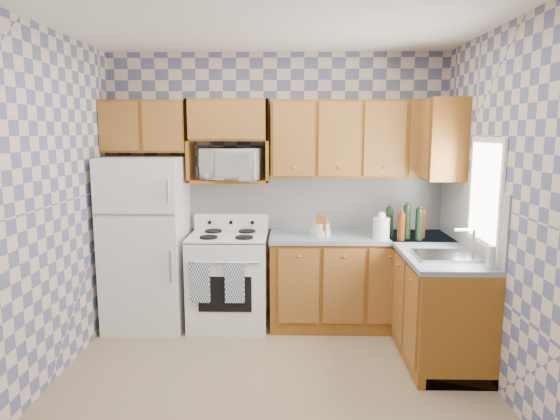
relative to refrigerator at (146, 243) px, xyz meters
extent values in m
plane|color=#877458|center=(1.27, -1.25, -0.84)|extent=(3.40, 3.40, 0.00)
cube|color=slate|center=(1.27, 0.35, 0.51)|extent=(3.40, 0.02, 2.70)
cube|color=slate|center=(2.97, -1.25, 0.51)|extent=(0.02, 3.20, 2.70)
cube|color=white|center=(1.68, 0.34, 0.36)|extent=(2.60, 0.02, 0.56)
cube|color=white|center=(2.96, -0.45, 0.36)|extent=(0.02, 1.60, 0.56)
cube|color=white|center=(0.00, 0.00, 0.00)|extent=(0.75, 0.70, 1.68)
cube|color=white|center=(0.80, 0.03, -0.39)|extent=(0.76, 0.65, 0.90)
cube|color=silver|center=(0.80, 0.03, 0.07)|extent=(0.76, 0.65, 0.02)
cube|color=white|center=(0.80, 0.30, 0.16)|extent=(0.76, 0.08, 0.17)
cube|color=navy|center=(0.58, -0.32, -0.30)|extent=(0.18, 0.02, 0.38)
cube|color=navy|center=(0.90, -0.32, -0.30)|extent=(0.18, 0.02, 0.38)
cube|color=brown|center=(2.10, 0.05, -0.40)|extent=(1.75, 0.60, 0.88)
cube|color=brown|center=(2.67, -0.45, -0.40)|extent=(0.60, 1.60, 0.88)
cube|color=slate|center=(2.10, 0.05, 0.06)|extent=(1.77, 0.63, 0.04)
cube|color=slate|center=(2.67, -0.45, 0.06)|extent=(0.63, 1.60, 0.04)
cube|color=brown|center=(2.10, 0.19, 1.01)|extent=(1.75, 0.33, 0.74)
cube|color=brown|center=(-0.02, 0.19, 1.13)|extent=(0.82, 0.33, 0.50)
cube|color=brown|center=(2.81, 0.00, 1.01)|extent=(0.33, 0.70, 0.74)
cube|color=brown|center=(0.80, 0.19, 0.60)|extent=(0.80, 0.33, 0.03)
imported|color=white|center=(0.84, 0.15, 0.77)|extent=(0.63, 0.49, 0.31)
cube|color=#B7B7BC|center=(2.67, -0.80, 0.09)|extent=(0.48, 0.40, 0.03)
cube|color=silver|center=(2.96, -0.80, 0.61)|extent=(0.02, 0.66, 0.86)
cylinder|color=black|center=(2.51, -0.11, 0.24)|extent=(0.07, 0.07, 0.32)
cylinder|color=black|center=(2.61, -0.17, 0.23)|extent=(0.07, 0.07, 0.30)
cylinder|color=#4F200A|center=(2.66, -0.07, 0.22)|extent=(0.07, 0.07, 0.28)
cylinder|color=#4F200A|center=(2.44, -0.19, 0.21)|extent=(0.07, 0.07, 0.26)
cylinder|color=black|center=(2.36, -0.05, 0.22)|extent=(0.07, 0.07, 0.29)
cube|color=brown|center=(1.72, -0.05, 0.19)|extent=(0.12, 0.12, 0.22)
cylinder|color=white|center=(2.27, -0.12, 0.18)|extent=(0.16, 0.16, 0.20)
cylinder|color=beige|center=(2.89, -1.16, 0.17)|extent=(0.06, 0.06, 0.17)
camera|label=1|loc=(1.42, -4.76, 1.08)|focal=32.00mm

